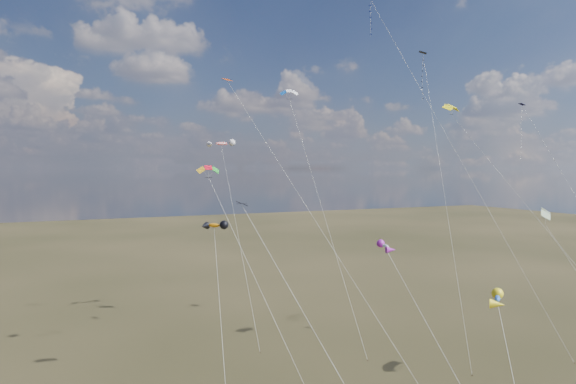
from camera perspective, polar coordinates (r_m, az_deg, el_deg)
name	(u,v)px	position (r m, az deg, el deg)	size (l,w,h in m)	color
diamond_black_high	(425,88)	(75.40, 14.95, 11.10)	(9.57, 20.19, 38.01)	black
diamond_navy_tall	(387,44)	(67.93, 10.90, 15.88)	(15.42, 18.81, 42.99)	#101C4D
diamond_black_mid	(282,275)	(39.42, -0.62, -9.19)	(6.72, 15.74, 18.70)	black
diamond_navy_right	(528,143)	(68.67, 25.13, 4.98)	(6.55, 25.33, 29.45)	#070746
diamond_orange_center	(277,158)	(56.12, -1.27, 3.75)	(13.74, 20.45, 31.88)	#E54101
parafoil_yellow	(452,107)	(65.95, 17.80, 8.95)	(9.91, 23.15, 29.62)	yellow
parafoil_blue_white	(290,92)	(74.12, 0.18, 11.04)	(2.81, 20.42, 33.08)	blue
parafoil_striped	(546,211)	(58.27, 26.74, -1.89)	(7.16, 10.12, 17.90)	gold
parafoil_tricolor	(209,169)	(53.49, -8.78, 2.56)	(7.01, 14.73, 22.06)	gold
novelty_orange_black	(214,226)	(46.71, -8.21, -3.80)	(2.97, 11.52, 16.75)	orange
novelty_white_purple	(386,248)	(42.63, 10.87, -6.08)	(3.62, 12.82, 15.44)	white
novelty_redwhite_stripe	(221,144)	(77.93, -7.41, 5.30)	(3.83, 20.55, 25.80)	#F00A05
novelty_blue_yellow	(498,300)	(33.49, 22.28, -11.06)	(5.01, 9.26, 14.07)	blue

